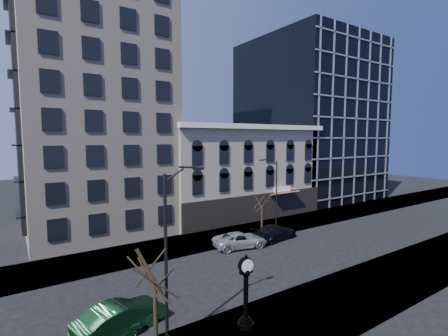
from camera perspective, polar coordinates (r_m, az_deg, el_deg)
ground at (r=27.60m, az=1.18°, el=-17.66°), size 160.00×160.00×0.00m
sidewalk_far at (r=34.04m, az=-6.71°, el=-13.08°), size 160.00×6.00×0.12m
sidewalk_near at (r=22.14m, az=14.17°, el=-23.76°), size 160.00×6.00×0.12m
cream_tower at (r=41.54m, az=-22.13°, el=16.78°), size 15.90×15.40×42.50m
victorian_row at (r=45.58m, az=2.22°, el=-0.74°), size 22.60×11.19×12.50m
glass_office at (r=62.60m, az=14.64°, el=8.06°), size 20.00×20.15×28.00m
street_clock at (r=19.54m, az=3.87°, el=-21.30°), size 0.95×0.95×4.19m
street_lamp_near at (r=16.73m, az=-8.14°, el=-6.98°), size 2.43×0.37×9.40m
street_lamp_far at (r=36.61m, az=8.38°, el=-1.34°), size 2.18×0.77×8.56m
bare_tree_near at (r=15.90m, az=-12.11°, el=-16.19°), size 3.73×3.73×6.41m
bare_tree_far at (r=36.46m, az=6.71°, el=-5.64°), size 2.91×2.91×4.99m
car_near_a at (r=20.45m, az=-19.97°, el=-24.64°), size 3.90×1.77×1.30m
car_near_b at (r=20.59m, az=-17.72°, el=-23.73°), size 5.43×3.04×1.69m
car_far_a at (r=32.76m, az=2.88°, el=-12.52°), size 5.81×3.57×1.50m
car_far_b at (r=35.49m, az=8.95°, el=-11.10°), size 5.74×2.98×1.59m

